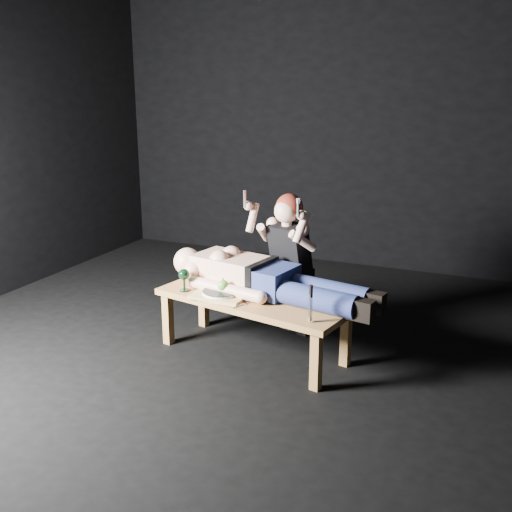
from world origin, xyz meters
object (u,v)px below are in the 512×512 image
kneeling_woman (295,262)px  serving_tray (221,295)px  table (253,326)px  goblet (184,280)px  carving_knife (311,304)px  lying_man (268,275)px

kneeling_woman → serving_tray: (-0.36, -0.60, -0.13)m
kneeling_woman → serving_tray: kneeling_woman is taller
table → goblet: 0.62m
kneeling_woman → carving_knife: (0.40, -0.80, -0.02)m
lying_man → kneeling_woman: size_ratio=1.34×
table → goblet: goblet is taller
lying_man → goblet: size_ratio=9.20×
lying_man → kneeling_woman: (0.07, 0.40, -0.00)m
kneeling_woman → goblet: (-0.67, -0.59, -0.06)m
lying_man → kneeling_woman: kneeling_woman is taller
carving_knife → lying_man: bearing=150.2°
table → carving_knife: 0.70m
table → lying_man: lying_man is taller
lying_man → serving_tray: size_ratio=4.03×
carving_knife → goblet: bearing=180.0°
goblet → carving_knife: carving_knife is taller
goblet → carving_knife: bearing=-10.8°
goblet → carving_knife: 1.08m
serving_tray → table: bearing=20.8°
lying_man → table: bearing=-111.4°
kneeling_woman → goblet: bearing=-119.9°
lying_man → serving_tray: 0.38m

